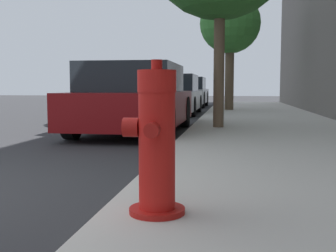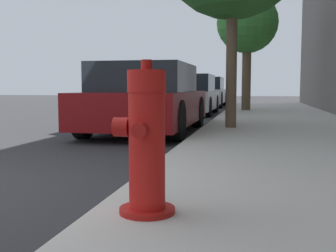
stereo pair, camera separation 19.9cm
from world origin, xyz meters
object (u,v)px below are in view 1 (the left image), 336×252
Objects in this scene: fire_hydrant at (156,144)px; parked_car_near at (135,99)px; parked_car_mid at (172,95)px; street_tree_far at (230,24)px; parked_car_far at (186,92)px.

parked_car_near reaches higher than fire_hydrant.
street_tree_far is at bearing 24.45° from parked_car_mid.
parked_car_far is at bearing 91.02° from parked_car_near.
parked_car_near is at bearing 104.59° from fire_hydrant.
parked_car_near is at bearing -104.97° from street_tree_far.
parked_car_mid is (-1.57, 11.43, 0.08)m from fire_hydrant.
parked_car_near is at bearing -88.93° from parked_car_mid.
fire_hydrant is 0.25× the size of parked_car_mid.
street_tree_far reaches higher than parked_car_near.
fire_hydrant is 12.55m from street_tree_far.
parked_car_near is (-1.46, 5.61, 0.11)m from fire_hydrant.
street_tree_far is (1.99, -4.31, 2.40)m from parked_car_far.
parked_car_far reaches higher than fire_hydrant.
parked_car_near is 1.04× the size of parked_car_far.
parked_car_near is 11.00m from parked_car_far.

